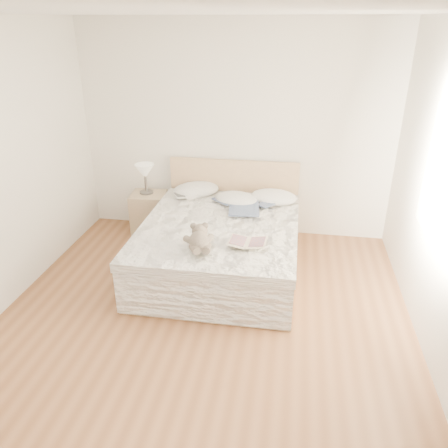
{
  "coord_description": "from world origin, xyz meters",
  "views": [
    {
      "loc": [
        0.77,
        -3.22,
        2.65
      ],
      "look_at": [
        0.06,
        1.05,
        0.62
      ],
      "focal_mm": 35.0,
      "sensor_mm": 36.0,
      "label": 1
    }
  ],
  "objects_px": {
    "nightstand": "(150,213)",
    "photo_book": "(185,196)",
    "table_lamp": "(145,173)",
    "bed": "(221,243)",
    "childrens_book": "(248,242)",
    "teddy_bear": "(199,247)"
  },
  "relations": [
    {
      "from": "photo_book",
      "to": "table_lamp",
      "type": "bearing_deg",
      "value": 126.47
    },
    {
      "from": "bed",
      "to": "table_lamp",
      "type": "xyz_separation_m",
      "value": [
        -1.14,
        0.78,
        0.54
      ]
    },
    {
      "from": "teddy_bear",
      "to": "photo_book",
      "type": "bearing_deg",
      "value": 91.81
    },
    {
      "from": "table_lamp",
      "to": "nightstand",
      "type": "bearing_deg",
      "value": -43.97
    },
    {
      "from": "table_lamp",
      "to": "teddy_bear",
      "type": "height_order",
      "value": "table_lamp"
    },
    {
      "from": "childrens_book",
      "to": "teddy_bear",
      "type": "xyz_separation_m",
      "value": [
        -0.44,
        -0.22,
        0.02
      ]
    },
    {
      "from": "nightstand",
      "to": "childrens_book",
      "type": "height_order",
      "value": "childrens_book"
    },
    {
      "from": "nightstand",
      "to": "teddy_bear",
      "type": "bearing_deg",
      "value": -55.82
    },
    {
      "from": "childrens_book",
      "to": "teddy_bear",
      "type": "bearing_deg",
      "value": -150.4
    },
    {
      "from": "childrens_book",
      "to": "bed",
      "type": "bearing_deg",
      "value": 126.95
    },
    {
      "from": "nightstand",
      "to": "photo_book",
      "type": "bearing_deg",
      "value": -18.48
    },
    {
      "from": "table_lamp",
      "to": "childrens_book",
      "type": "height_order",
      "value": "table_lamp"
    },
    {
      "from": "nightstand",
      "to": "childrens_book",
      "type": "bearing_deg",
      "value": -41.42
    },
    {
      "from": "photo_book",
      "to": "teddy_bear",
      "type": "height_order",
      "value": "teddy_bear"
    },
    {
      "from": "childrens_book",
      "to": "teddy_bear",
      "type": "relative_size",
      "value": 1.05
    },
    {
      "from": "photo_book",
      "to": "childrens_book",
      "type": "relative_size",
      "value": 0.75
    },
    {
      "from": "photo_book",
      "to": "childrens_book",
      "type": "height_order",
      "value": "childrens_book"
    },
    {
      "from": "nightstand",
      "to": "photo_book",
      "type": "distance_m",
      "value": 0.68
    },
    {
      "from": "nightstand",
      "to": "teddy_bear",
      "type": "height_order",
      "value": "teddy_bear"
    },
    {
      "from": "bed",
      "to": "childrens_book",
      "type": "bearing_deg",
      "value": -56.5
    },
    {
      "from": "nightstand",
      "to": "photo_book",
      "type": "relative_size",
      "value": 1.92
    },
    {
      "from": "teddy_bear",
      "to": "table_lamp",
      "type": "bearing_deg",
      "value": 106.53
    }
  ]
}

